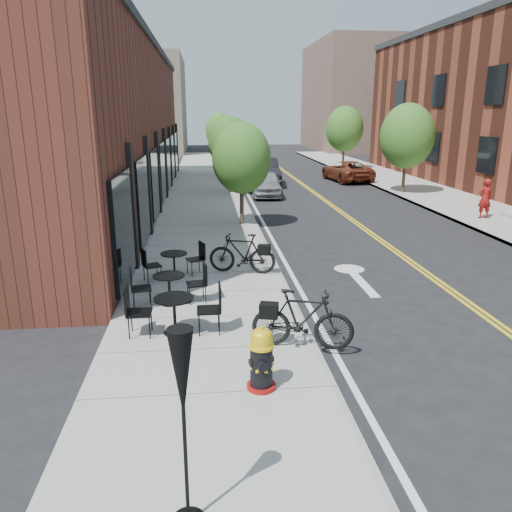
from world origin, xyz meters
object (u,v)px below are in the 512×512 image
pedestrian (485,199)px  patio_umbrella (182,388)px  bicycle_left (242,253)px  parked_car_far (347,171)px  bistro_set_c (169,285)px  parked_car_b (263,171)px  parked_car_a (266,184)px  parked_car_c (245,161)px  fire_hydrant (261,359)px  bistro_set_a (174,310)px  bicycle_right (303,319)px  bistro_set_b (174,262)px

pedestrian → patio_umbrella: bearing=49.4°
bicycle_left → parked_car_far: bearing=172.6°
bistro_set_c → parked_car_b: 20.44m
bistro_set_c → parked_car_a: 15.95m
patio_umbrella → bicycle_left: bearing=81.9°
parked_car_c → parked_car_far: (6.02, -6.11, -0.13)m
fire_hydrant → bistro_set_a: (-1.44, 2.17, -0.01)m
parked_car_c → pedestrian: (8.14, -18.67, 0.14)m
bicycle_right → parked_car_c: size_ratio=0.35×
bistro_set_c → parked_car_far: bearing=55.2°
bistro_set_c → parked_car_c: 27.22m
patio_umbrella → pedestrian: 18.55m
bicycle_left → parked_car_far: 20.43m
bistro_set_c → parked_car_a: parked_car_a is taller
bistro_set_b → parked_car_far: size_ratio=0.35×
parked_car_c → bicycle_left: bearing=-89.1°
bicycle_left → patio_umbrella: patio_umbrella is taller
bicycle_left → patio_umbrella: 8.53m
bicycle_left → parked_car_a: (2.29, 13.32, -0.01)m
bicycle_right → parked_car_far: size_ratio=0.40×
parked_car_a → pedestrian: (7.98, -7.16, 0.27)m
bistro_set_a → bistro_set_b: bistro_set_a is taller
bicycle_left → bistro_set_b: bicycle_left is taller
bistro_set_a → bistro_set_c: bearing=96.8°
bistro_set_b → parked_car_a: parked_car_a is taller
bistro_set_a → parked_car_c: bearing=82.1°
patio_umbrella → parked_car_a: 22.01m
bicycle_right → bistro_set_a: 2.48m
fire_hydrant → bicycle_right: bicycle_right is taller
bistro_set_a → parked_car_c: 28.75m
fire_hydrant → parked_car_a: parked_car_a is taller
fire_hydrant → bicycle_right: size_ratio=0.56×
bicycle_right → bistro_set_c: (-2.53, 2.43, -0.11)m
bicycle_left → bistro_set_c: bicycle_left is taller
bistro_set_c → bistro_set_b: bearing=80.6°
bicycle_left → parked_car_a: parked_car_a is taller
bistro_set_a → parked_car_a: 17.43m
parked_car_a → patio_umbrella: bearing=-95.1°
patio_umbrella → pedestrian: (11.47, 14.55, -0.78)m
bicycle_right → pedestrian: bearing=-26.8°
bicycle_left → bistro_set_b: bearing=-66.8°
bistro_set_b → pedestrian: bearing=5.6°
fire_hydrant → parked_car_a: 19.31m
bistro_set_a → parked_car_far: (9.73, 22.39, 0.04)m
parked_car_c → parked_car_far: size_ratio=1.15×
bistro_set_b → pedestrian: 13.64m
bistro_set_a → pedestrian: size_ratio=1.11×
bicycle_left → bistro_set_c: 2.75m
bistro_set_b → parked_car_a: 14.14m
parked_car_b → parked_car_c: size_ratio=0.90×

